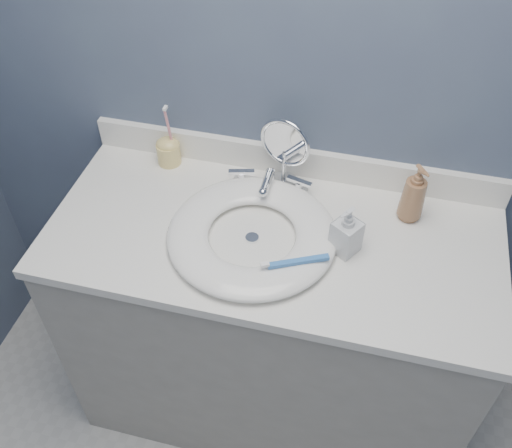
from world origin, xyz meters
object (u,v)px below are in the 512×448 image
(soap_bottle_amber, at_px, (414,193))
(soap_bottle_clear, at_px, (347,230))
(toothbrush_holder, at_px, (168,150))
(makeup_mirror, at_px, (285,150))

(soap_bottle_amber, height_order, soap_bottle_clear, soap_bottle_amber)
(soap_bottle_amber, xyz_separation_m, toothbrush_holder, (-0.72, 0.06, -0.04))
(soap_bottle_amber, relative_size, soap_bottle_clear, 1.23)
(makeup_mirror, xyz_separation_m, soap_bottle_amber, (0.36, -0.05, -0.03))
(soap_bottle_amber, xyz_separation_m, soap_bottle_clear, (-0.16, -0.16, -0.02))
(makeup_mirror, relative_size, toothbrush_holder, 1.10)
(soap_bottle_amber, bearing_deg, makeup_mirror, 135.29)
(soap_bottle_clear, height_order, toothbrush_holder, toothbrush_holder)
(toothbrush_holder, bearing_deg, soap_bottle_amber, -5.09)
(soap_bottle_amber, distance_m, soap_bottle_clear, 0.23)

